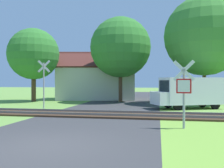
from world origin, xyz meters
TOP-DOWN VIEW (x-y plane):
  - ground_plane at (0.00, 0.00)m, footprint 160.00×160.00m
  - road_asphalt at (0.00, 2.00)m, footprint 6.75×80.00m
  - rail_track at (0.00, 7.07)m, footprint 60.00×2.60m
  - stop_sign_near at (4.32, 3.71)m, footprint 0.87×0.20m
  - crossing_sign_far at (-4.51, 9.19)m, footprint 0.86×0.22m
  - house at (-3.59, 20.32)m, footprint 9.47×7.00m
  - tree_left at (-8.84, 15.90)m, footprint 5.04×5.04m
  - tree_center at (-0.30, 16.81)m, footprint 5.80×5.80m
  - tree_right at (7.24, 16.01)m, footprint 6.96×6.96m
  - mail_truck at (5.44, 11.74)m, footprint 5.23×3.65m

SIDE VIEW (x-z plane):
  - ground_plane at x=0.00m, z-range 0.00..0.00m
  - road_asphalt at x=0.00m, z-range 0.00..0.01m
  - rail_track at x=0.00m, z-range -0.05..0.17m
  - mail_truck at x=5.44m, z-range 0.12..2.36m
  - stop_sign_near at x=4.32m, z-range 0.21..3.03m
  - house at x=-3.59m, z-range -0.73..4.59m
  - crossing_sign_far at x=-4.51m, z-range 0.26..3.71m
  - tree_left at x=-8.84m, z-range 1.08..8.29m
  - tree_center at x=-0.30m, z-range 1.17..9.33m
  - tree_right at x=7.24m, z-range 1.24..10.68m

